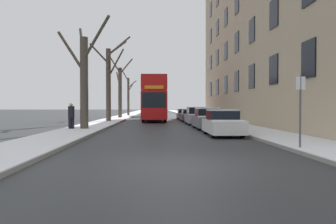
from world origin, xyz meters
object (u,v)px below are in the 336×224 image
object	(u,v)px
oncoming_van	(148,109)
bare_tree_left_0	(84,78)
parked_car_2	(197,116)
bare_tree_left_3	(128,95)
double_decker_bus	(154,97)
parked_car_3	(190,116)
street_sign_post	(300,108)
parked_car_0	(223,124)
bare_tree_left_1	(109,80)
parked_car_1	(207,119)
pedestrian_left_sidewalk	(71,115)
parked_car_4	(184,114)
bare_tree_left_2	(120,90)

from	to	relation	value
oncoming_van	bare_tree_left_0	bearing A→B (deg)	-96.62
parked_car_2	bare_tree_left_3	bearing A→B (deg)	107.64
double_decker_bus	parked_car_3	size ratio (longest dim) A/B	2.67
bare_tree_left_0	street_sign_post	bearing A→B (deg)	-46.71
street_sign_post	parked_car_0	bearing A→B (deg)	102.06
bare_tree_left_0	bare_tree_left_1	bearing A→B (deg)	89.63
parked_car_0	bare_tree_left_0	bearing A→B (deg)	155.39
parked_car_3	oncoming_van	distance (m)	17.46
bare_tree_left_1	parked_car_1	bearing A→B (deg)	-49.74
oncoming_van	pedestrian_left_sidewalk	size ratio (longest dim) A/B	3.12
bare_tree_left_3	double_decker_bus	size ratio (longest dim) A/B	0.71
bare_tree_left_1	parked_car_0	world-z (taller)	bare_tree_left_1
parked_car_2	street_sign_post	bearing A→B (deg)	-85.50
double_decker_bus	street_sign_post	size ratio (longest dim) A/B	4.20
double_decker_bus	parked_car_4	bearing A→B (deg)	50.88
parked_car_4	bare_tree_left_2	bearing A→B (deg)	165.28
bare_tree_left_0	double_decker_bus	distance (m)	15.09
street_sign_post	bare_tree_left_3	bearing A→B (deg)	102.43
bare_tree_left_3	double_decker_bus	distance (m)	18.08
double_decker_bus	parked_car_1	xyz separation A→B (m)	(3.68, -13.01, -1.88)
double_decker_bus	oncoming_van	world-z (taller)	double_decker_bus
parked_car_1	parked_car_2	xyz separation A→B (m)	(0.00, 5.73, 0.01)
pedestrian_left_sidewalk	oncoming_van	bearing A→B (deg)	-120.77
parked_car_3	pedestrian_left_sidewalk	xyz separation A→B (m)	(-8.85, -12.97, 0.40)
bare_tree_left_1	parked_car_0	bearing A→B (deg)	-61.18
parked_car_1	parked_car_3	distance (m)	11.40
bare_tree_left_2	parked_car_3	world-z (taller)	bare_tree_left_2
parked_car_2	oncoming_van	size ratio (longest dim) A/B	0.77
double_decker_bus	parked_car_2	bearing A→B (deg)	-63.19
parked_car_4	street_sign_post	world-z (taller)	street_sign_post
bare_tree_left_3	street_sign_post	size ratio (longest dim) A/B	2.99
bare_tree_left_2	double_decker_bus	bearing A→B (deg)	-56.61
bare_tree_left_2	parked_car_2	bearing A→B (deg)	-59.94
street_sign_post	bare_tree_left_0	bearing A→B (deg)	133.29
oncoming_van	parked_car_1	bearing A→B (deg)	-80.66
parked_car_3	bare_tree_left_1	bearing A→B (deg)	-166.39
double_decker_bus	street_sign_post	xyz separation A→B (m)	(5.03, -24.42, -1.08)
parked_car_3	parked_car_4	bearing A→B (deg)	90.00
parked_car_3	parked_car_4	world-z (taller)	parked_car_4
parked_car_3	oncoming_van	world-z (taller)	oncoming_van
bare_tree_left_1	parked_car_4	bearing A→B (deg)	45.22
parked_car_0	oncoming_van	distance (m)	33.65
double_decker_bus	parked_car_3	distance (m)	4.47
pedestrian_left_sidewalk	street_sign_post	bearing A→B (deg)	113.30
bare_tree_left_3	parked_car_4	xyz separation A→B (m)	(7.90, -13.03, -2.87)
bare_tree_left_2	bare_tree_left_3	bearing A→B (deg)	89.18
double_decker_bus	bare_tree_left_3	bearing A→B (deg)	103.52
parked_car_1	oncoming_van	xyz separation A→B (m)	(-4.64, 28.22, 0.55)
bare_tree_left_2	pedestrian_left_sidewalk	distance (m)	21.39
bare_tree_left_1	parked_car_2	world-z (taller)	bare_tree_left_1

